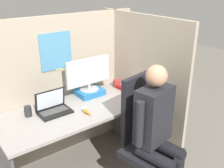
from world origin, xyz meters
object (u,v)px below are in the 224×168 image
laptop (54,108)px  office_chair (145,136)px  stapler (122,88)px  person (158,128)px  paper_box (89,92)px  carrot_toy (88,113)px  pen_cup (28,111)px  monitor (89,74)px  coffee_mug (117,83)px

laptop → office_chair: bearing=-49.7°
stapler → office_chair: office_chair is taller
stapler → person: size_ratio=0.12×
paper_box → carrot_toy: 0.48m
office_chair → pen_cup: office_chair is taller
laptop → carrot_toy: bearing=-45.6°
monitor → pen_cup: bearing=-175.0°
monitor → person: (0.05, -1.02, -0.22)m
paper_box → monitor: size_ratio=0.53×
paper_box → coffee_mug: bearing=-1.2°
carrot_toy → coffee_mug: coffee_mug is taller
monitor → person: bearing=-87.4°
pen_cup → monitor: bearing=5.0°
stapler → person: bearing=-110.5°
laptop → stapler: size_ratio=2.01×
monitor → coffee_mug: size_ratio=6.28×
stapler → pen_cup: size_ratio=1.52×
carrot_toy → pen_cup: pen_cup is taller
carrot_toy → monitor: bearing=55.4°
paper_box → laptop: 0.53m
monitor → office_chair: 0.94m
paper_box → office_chair: bearing=-84.7°
office_chair → pen_cup: bearing=136.5°
stapler → office_chair: (-0.30, -0.71, -0.17)m
laptop → carrot_toy: size_ratio=2.15×
monitor → person: person is taller
office_chair → coffee_mug: bearing=69.3°
coffee_mug → monitor: bearing=178.4°
paper_box → monitor: 0.22m
laptop → office_chair: (0.59, -0.70, -0.19)m
laptop → person: size_ratio=0.24×
stapler → coffee_mug: (0.01, 0.12, 0.02)m
office_chair → coffee_mug: (0.31, 0.83, 0.19)m
person → pen_cup: person is taller
laptop → carrot_toy: (0.24, -0.25, -0.02)m
carrot_toy → coffee_mug: bearing=29.9°
carrot_toy → office_chair: size_ratio=0.13×
coffee_mug → person: bearing=-108.9°
person → coffee_mug: bearing=71.1°
office_chair → monitor: bearing=95.3°
laptop → carrot_toy: 0.35m
coffee_mug → carrot_toy: bearing=-150.1°
monitor → laptop: size_ratio=1.76×
paper_box → office_chair: 0.86m
stapler → monitor: bearing=160.2°
carrot_toy → person: size_ratio=0.11×
laptop → coffee_mug: size_ratio=3.56×
monitor → coffee_mug: monitor is taller
laptop → stapler: laptop is taller
laptop → coffee_mug: 0.92m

